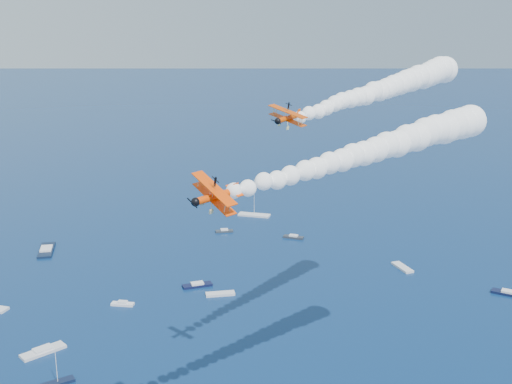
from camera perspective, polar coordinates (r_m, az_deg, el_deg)
biplane_lead at (r=105.75m, az=2.90°, el=6.58°), size 7.70×8.93×6.22m
biplane_trail at (r=85.56m, az=-3.56°, el=-0.37°), size 7.86×9.80×8.22m
smoke_trail_lead at (r=130.53m, az=11.23°, el=8.98°), size 61.48×24.29×10.61m
smoke_trail_trail at (r=104.88m, az=10.09°, el=3.64°), size 60.73×8.59×10.61m
spectator_boats at (r=199.28m, az=-18.03°, el=-8.11°), size 203.42×179.15×0.70m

